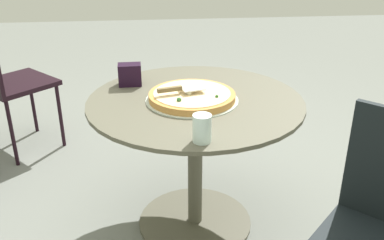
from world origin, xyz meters
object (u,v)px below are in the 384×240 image
at_px(pizza_server, 181,89).
at_px(patio_chair_far, 4,77).
at_px(patio_table, 195,139).
at_px(napkin_dispenser, 130,75).
at_px(pizza_on_tray, 192,96).
at_px(drinking_cup, 202,128).

height_order(pizza_server, patio_chair_far, patio_chair_far).
bearing_deg(patio_chair_far, patio_table, 141.63).
bearing_deg(patio_chair_far, napkin_dispenser, 140.84).
xyz_separation_m(patio_table, napkin_dispenser, (0.29, -0.21, 0.25)).
height_order(pizza_on_tray, patio_chair_far, patio_chair_far).
bearing_deg(patio_table, patio_chair_far, -38.37).
relative_size(drinking_cup, napkin_dispenser, 0.95).
bearing_deg(pizza_server, patio_table, -167.39).
height_order(patio_table, pizza_on_tray, pizza_on_tray).
relative_size(pizza_server, drinking_cup, 2.08).
height_order(drinking_cup, patio_chair_far, patio_chair_far).
distance_m(drinking_cup, patio_chair_far, 1.69).
distance_m(patio_table, patio_chair_far, 1.41).
xyz_separation_m(patio_table, patio_chair_far, (1.10, -0.87, 0.04)).
bearing_deg(pizza_on_tray, patio_chair_far, -39.09).
bearing_deg(patio_chair_far, drinking_cup, 130.29).
relative_size(pizza_on_tray, pizza_server, 1.91).
bearing_deg(napkin_dispenser, patio_table, -37.85).
distance_m(pizza_server, napkin_dispenser, 0.32).
relative_size(patio_table, drinking_cup, 9.32).
bearing_deg(drinking_cup, patio_table, -92.73).
xyz_separation_m(pizza_server, drinking_cup, (-0.05, 0.39, -0.01)).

